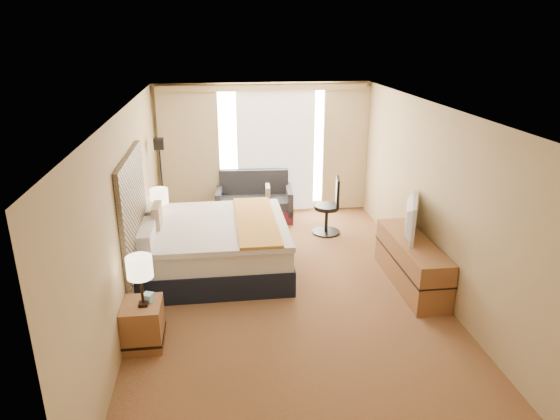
{
  "coord_description": "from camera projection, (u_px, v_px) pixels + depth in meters",
  "views": [
    {
      "loc": [
        -0.91,
        -6.28,
        3.55
      ],
      "look_at": [
        -0.06,
        0.4,
        1.11
      ],
      "focal_mm": 32.0,
      "sensor_mm": 36.0,
      "label": 1
    }
  ],
  "objects": [
    {
      "name": "floor",
      "position": [
        287.0,
        291.0,
        7.18
      ],
      "size": [
        4.2,
        7.0,
        0.02
      ],
      "primitive_type": "cube",
      "color": "#552018",
      "rests_on": "ground"
    },
    {
      "name": "ceiling",
      "position": [
        288.0,
        110.0,
        6.29
      ],
      "size": [
        4.2,
        7.0,
        0.02
      ],
      "primitive_type": "cube",
      "color": "white",
      "rests_on": "wall_back"
    },
    {
      "name": "wall_back",
      "position": [
        263.0,
        149.0,
        10.0
      ],
      "size": [
        4.2,
        0.02,
        2.6
      ],
      "primitive_type": "cube",
      "color": "tan",
      "rests_on": "ground"
    },
    {
      "name": "wall_front",
      "position": [
        359.0,
        373.0,
        3.47
      ],
      "size": [
        4.2,
        0.02,
        2.6
      ],
      "primitive_type": "cube",
      "color": "tan",
      "rests_on": "ground"
    },
    {
      "name": "wall_left",
      "position": [
        128.0,
        213.0,
        6.48
      ],
      "size": [
        0.02,
        7.0,
        2.6
      ],
      "primitive_type": "cube",
      "color": "tan",
      "rests_on": "ground"
    },
    {
      "name": "wall_right",
      "position": [
        436.0,
        200.0,
        6.98
      ],
      "size": [
        0.02,
        7.0,
        2.6
      ],
      "primitive_type": "cube",
      "color": "tan",
      "rests_on": "ground"
    },
    {
      "name": "headboard",
      "position": [
        134.0,
        209.0,
        6.68
      ],
      "size": [
        0.06,
        1.85,
        1.5
      ],
      "primitive_type": "cube",
      "color": "black",
      "rests_on": "wall_left"
    },
    {
      "name": "nightstand_left",
      "position": [
        143.0,
        324.0,
        5.88
      ],
      "size": [
        0.45,
        0.52,
        0.55
      ],
      "primitive_type": "cube",
      "color": "#945735",
      "rests_on": "floor"
    },
    {
      "name": "nightstand_right",
      "position": [
        163.0,
        241.0,
        8.21
      ],
      "size": [
        0.45,
        0.52,
        0.55
      ],
      "primitive_type": "cube",
      "color": "#945735",
      "rests_on": "floor"
    },
    {
      "name": "media_dresser",
      "position": [
        411.0,
        262.0,
        7.28
      ],
      "size": [
        0.5,
        1.8,
        0.7
      ],
      "primitive_type": "cube",
      "color": "#945735",
      "rests_on": "floor"
    },
    {
      "name": "window",
      "position": [
        276.0,
        148.0,
        9.99
      ],
      "size": [
        2.3,
        0.02,
        2.3
      ],
      "primitive_type": "cube",
      "color": "white",
      "rests_on": "wall_back"
    },
    {
      "name": "curtains",
      "position": [
        263.0,
        145.0,
        9.86
      ],
      "size": [
        4.12,
        0.19,
        2.56
      ],
      "color": "#CBBA8F",
      "rests_on": "floor"
    },
    {
      "name": "bed",
      "position": [
        212.0,
        246.0,
        7.7
      ],
      "size": [
        2.29,
        2.09,
        1.11
      ],
      "color": "black",
      "rests_on": "floor"
    },
    {
      "name": "loveseat",
      "position": [
        255.0,
        203.0,
        9.88
      ],
      "size": [
        1.53,
        0.89,
        0.93
      ],
      "rotation": [
        0.0,
        0.0,
        -0.07
      ],
      "color": "#591921",
      "rests_on": "floor"
    },
    {
      "name": "floor_lamp",
      "position": [
        161.0,
        169.0,
        8.66
      ],
      "size": [
        0.23,
        0.23,
        1.81
      ],
      "color": "black",
      "rests_on": "floor"
    },
    {
      "name": "desk_chair",
      "position": [
        330.0,
        209.0,
        9.09
      ],
      "size": [
        0.51,
        0.51,
        1.06
      ],
      "rotation": [
        0.0,
        0.0,
        -0.19
      ],
      "color": "black",
      "rests_on": "floor"
    },
    {
      "name": "lamp_left",
      "position": [
        140.0,
        268.0,
        5.59
      ],
      "size": [
        0.29,
        0.29,
        0.62
      ],
      "color": "black",
      "rests_on": "nightstand_left"
    },
    {
      "name": "lamp_right",
      "position": [
        159.0,
        197.0,
        8.02
      ],
      "size": [
        0.29,
        0.29,
        0.6
      ],
      "color": "black",
      "rests_on": "nightstand_right"
    },
    {
      "name": "tissue_box",
      "position": [
        148.0,
        297.0,
        5.83
      ],
      "size": [
        0.14,
        0.14,
        0.1
      ],
      "primitive_type": "cube",
      "rotation": [
        0.0,
        0.0,
        -0.37
      ],
      "color": "#94C4E4",
      "rests_on": "nightstand_left"
    },
    {
      "name": "telephone",
      "position": [
        165.0,
        221.0,
        8.22
      ],
      "size": [
        0.19,
        0.15,
        0.07
      ],
      "primitive_type": "cube",
      "rotation": [
        0.0,
        0.0,
        -0.02
      ],
      "color": "black",
      "rests_on": "nightstand_right"
    },
    {
      "name": "television",
      "position": [
        406.0,
        217.0,
        7.27
      ],
      "size": [
        0.48,
        0.96,
        0.56
      ],
      "primitive_type": "imported",
      "rotation": [
        0.0,
        0.0,
        1.2
      ],
      "color": "black",
      "rests_on": "media_dresser"
    }
  ]
}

